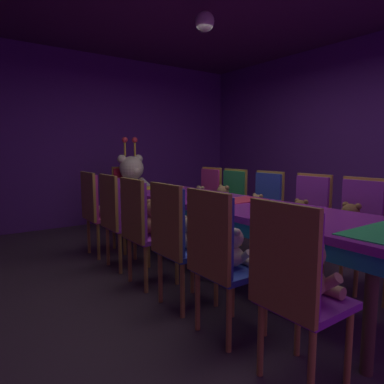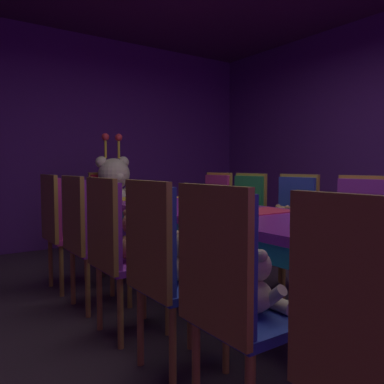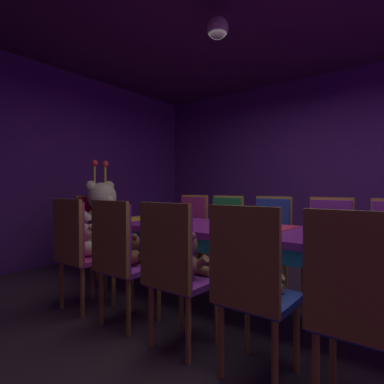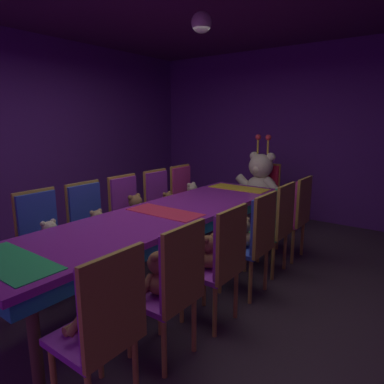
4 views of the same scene
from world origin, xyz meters
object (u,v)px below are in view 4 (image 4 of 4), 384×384
object	(u,v)px
chair_right_5	(297,210)
teddy_left_4	(168,203)
teddy_right_0	(89,315)
pendant_light	(202,22)
teddy_right_3	(242,234)
teddy_right_5	(285,210)
teddy_left_1	(50,237)
chair_right_4	(278,220)
chair_right_1	(175,281)
chair_left_3	(127,208)
teddy_right_4	(265,218)
teddy_right_1	(158,275)
chair_right_2	(223,255)
teddy_left_3	(136,210)
chair_left_4	(160,200)
chair_left_2	(89,219)
king_teddy_bear	(260,180)
chair_right_3	(256,235)
chair_left_5	(184,193)
teddy_left_2	(98,224)
teddy_right_2	(207,254)
teddy_left_5	(192,195)
chair_left_1	(42,231)
chair_right_0	(106,320)
banquet_table	(165,220)
throne_chair	(265,189)

from	to	relation	value
chair_right_5	teddy_left_4	bearing A→B (deg)	20.39
teddy_right_0	pendant_light	size ratio (longest dim) A/B	1.38
teddy_right_3	teddy_right_5	distance (m)	1.08
teddy_left_1	chair_right_4	bearing A→B (deg)	48.40
chair_right_1	chair_right_4	bearing A→B (deg)	-89.64
chair_right_1	chair_right_5	xyz separation A→B (m)	(0.00, 2.22, 0.00)
chair_left_3	teddy_left_1	bearing A→B (deg)	-82.74
teddy_left_1	teddy_right_4	xyz separation A→B (m)	(1.35, 1.68, 0.02)
chair_right_4	teddy_right_5	xyz separation A→B (m)	(-0.13, 0.52, -0.02)
teddy_right_1	chair_right_2	distance (m)	0.58
teddy_left_1	teddy_right_4	bearing A→B (deg)	51.32
chair_left_3	chair_right_1	size ratio (longest dim) A/B	1.00
teddy_right_0	teddy_left_3	bearing A→B (deg)	-51.16
teddy_right_5	chair_left_4	bearing A→B (deg)	20.40
chair_left_2	chair_right_5	bearing A→B (deg)	45.60
chair_right_4	king_teddy_bear	size ratio (longest dim) A/B	1.03
chair_left_2	pendant_light	distance (m)	2.29
chair_right_3	teddy_right_3	xyz separation A→B (m)	(-0.14, 0.00, -0.02)
chair_left_5	king_teddy_bear	xyz separation A→B (m)	(0.83, 0.74, 0.17)
teddy_right_1	chair_right_5	size ratio (longest dim) A/B	0.34
teddy_left_2	teddy_right_4	world-z (taller)	teddy_right_4
chair_right_2	pendant_light	xyz separation A→B (m)	(-0.77, 0.79, 1.95)
teddy_left_3	chair_right_5	xyz separation A→B (m)	(1.50, 1.12, -0.00)
chair_left_5	teddy_right_4	world-z (taller)	chair_left_5
teddy_left_4	teddy_right_4	bearing A→B (deg)	1.67
chair_left_2	teddy_right_4	size ratio (longest dim) A/B	2.85
chair_right_4	king_teddy_bear	bearing A→B (deg)	-57.15
teddy_left_1	chair_right_1	xyz separation A→B (m)	(1.50, -0.03, 0.02)
chair_left_5	teddy_right_2	world-z (taller)	chair_left_5
chair_left_5	chair_right_3	bearing A→B (deg)	-32.79
teddy_left_1	chair_right_3	size ratio (longest dim) A/B	0.29
teddy_left_1	pendant_light	xyz separation A→B (m)	(0.76, 1.31, 1.98)
teddy_left_5	teddy_right_0	size ratio (longest dim) A/B	1.14
teddy_left_5	chair_right_1	bearing A→B (deg)	-55.89
chair_right_3	teddy_left_4	bearing A→B (deg)	-19.23
chair_left_3	teddy_left_3	bearing A→B (deg)	0.00
chair_left_2	teddy_right_5	bearing A→B (deg)	48.21
chair_left_1	chair_right_0	world-z (taller)	same
chair_left_4	teddy_right_4	bearing A→B (deg)	1.50
banquet_table	chair_left_5	distance (m)	1.61
chair_right_4	teddy_right_4	bearing A→B (deg)	0.00
teddy_left_3	teddy_left_4	world-z (taller)	teddy_left_3
chair_right_1	teddy_right_1	bearing A→B (deg)	0.00
chair_right_0	chair_right_5	xyz separation A→B (m)	(0.01, 2.79, 0.00)
king_teddy_bear	throne_chair	bearing A→B (deg)	180.00
chair_right_1	teddy_right_3	world-z (taller)	chair_right_1
teddy_right_5	teddy_right_2	bearing A→B (deg)	90.79
banquet_table	chair_right_2	xyz separation A→B (m)	(0.85, -0.29, -0.06)
teddy_right_2	throne_chair	size ratio (longest dim) A/B	0.30
teddy_right_0	teddy_right_2	world-z (taller)	teddy_right_2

